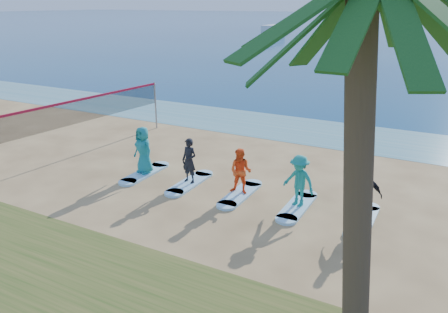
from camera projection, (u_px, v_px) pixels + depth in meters
The scene contains 15 objects.
ground at pixel (184, 201), 15.03m from camera, with size 600.00×600.00×0.00m, color tan.
shallow_water at pixel (289, 128), 23.75m from camera, with size 600.00×600.00×0.00m, color teal.
ocean at pixel (442, 22), 148.05m from camera, with size 600.00×600.00×0.00m, color navy.
volleyball_net at pixel (87, 110), 19.65m from camera, with size 1.00×9.04×2.50m.
boat_offshore_a at pixel (273, 36), 88.36m from camera, with size 2.33×7.07×2.18m, color silver.
surfboard_0 at pixel (145, 173), 17.38m from camera, with size 0.70×2.20×0.09m, color #A2DEFA.
student_0 at pixel (143, 150), 17.05m from camera, with size 0.91×0.59×1.86m, color teal.
surfboard_1 at pixel (190, 183), 16.44m from camera, with size 0.70×2.20×0.09m, color #A2DEFA.
student_1 at pixel (189, 161), 16.14m from camera, with size 0.62×0.41×1.70m, color black.
surfboard_2 at pixel (240, 194), 15.50m from camera, with size 0.70×2.20×0.09m, color #A2DEFA.
student_2 at pixel (241, 171), 15.21m from camera, with size 0.79×0.62×1.63m, color #FF531A.
surfboard_3 at pixel (297, 206), 14.55m from camera, with size 0.70×2.20×0.09m, color #A2DEFA.
student_3 at pixel (299, 181), 14.25m from camera, with size 1.13×0.65×1.75m, color teal.
surfboard_4 at pixel (362, 220), 13.61m from camera, with size 0.70×2.20×0.09m, color #A2DEFA.
student_4 at pixel (365, 195), 13.32m from camera, with size 0.98×0.41×1.68m, color black.
Camera 1 is at (7.66, -11.38, 6.48)m, focal length 35.00 mm.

